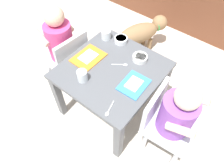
# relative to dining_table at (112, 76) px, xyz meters

# --- Properties ---
(ground_plane) EXTENTS (7.00, 7.00, 0.00)m
(ground_plane) POSITION_rel_dining_table_xyz_m (0.00, 0.00, -0.36)
(ground_plane) COLOR beige
(dining_table) EXTENTS (0.57, 0.58, 0.43)m
(dining_table) POSITION_rel_dining_table_xyz_m (0.00, 0.00, 0.00)
(dining_table) COLOR #515459
(dining_table) RESTS_ON ground
(seated_child_left) EXTENTS (0.30, 0.30, 0.66)m
(seated_child_left) POSITION_rel_dining_table_xyz_m (-0.45, -0.01, 0.05)
(seated_child_left) COLOR silver
(seated_child_left) RESTS_ON ground
(seated_child_right) EXTENTS (0.30, 0.30, 0.64)m
(seated_child_right) POSITION_rel_dining_table_xyz_m (0.44, -0.02, 0.04)
(seated_child_right) COLOR silver
(seated_child_right) RESTS_ON ground
(dog) EXTENTS (0.31, 0.48, 0.30)m
(dog) POSITION_rel_dining_table_xyz_m (-0.19, 0.67, -0.16)
(dog) COLOR olive
(dog) RESTS_ON ground
(food_tray_left) EXTENTS (0.16, 0.20, 0.02)m
(food_tray_left) POSITION_rel_dining_table_xyz_m (-0.17, -0.02, 0.08)
(food_tray_left) COLOR orange
(food_tray_left) RESTS_ON dining_table
(food_tray_right) EXTENTS (0.14, 0.18, 0.02)m
(food_tray_right) POSITION_rel_dining_table_xyz_m (0.17, -0.02, 0.08)
(food_tray_right) COLOR #388CD8
(food_tray_right) RESTS_ON dining_table
(water_cup_left) EXTENTS (0.07, 0.07, 0.06)m
(water_cup_left) POSITION_rel_dining_table_xyz_m (-0.21, 0.20, 0.10)
(water_cup_left) COLOR white
(water_cup_left) RESTS_ON dining_table
(water_cup_right) EXTENTS (0.06, 0.06, 0.07)m
(water_cup_right) POSITION_rel_dining_table_xyz_m (-0.08, -0.17, 0.10)
(water_cup_right) COLOR white
(water_cup_right) RESTS_ON dining_table
(veggie_bowl_near) EXTENTS (0.09, 0.09, 0.04)m
(veggie_bowl_near) POSITION_rel_dining_table_xyz_m (-0.11, 0.23, 0.09)
(veggie_bowl_near) COLOR white
(veggie_bowl_near) RESTS_ON dining_table
(cereal_bowl_right_side) EXTENTS (0.09, 0.09, 0.03)m
(cereal_bowl_right_side) POSITION_rel_dining_table_xyz_m (0.09, 0.17, 0.09)
(cereal_bowl_right_side) COLOR white
(cereal_bowl_right_side) RESTS_ON dining_table
(spoon_by_left_tray) EXTENTS (0.09, 0.07, 0.01)m
(spoon_by_left_tray) POSITION_rel_dining_table_xyz_m (0.03, 0.06, 0.07)
(spoon_by_left_tray) COLOR silver
(spoon_by_left_tray) RESTS_ON dining_table
(spoon_by_right_tray) EXTENTS (0.04, 0.10, 0.01)m
(spoon_by_right_tray) POSITION_rel_dining_table_xyz_m (0.17, -0.24, 0.07)
(spoon_by_right_tray) COLOR silver
(spoon_by_right_tray) RESTS_ON dining_table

